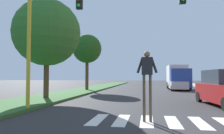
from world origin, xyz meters
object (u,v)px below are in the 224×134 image
object	(u,v)px
traffic_light_gantry	(78,17)
sedan_midblock	(178,83)
tree_mid	(47,33)
truck_box_delivery	(178,77)
tree_far	(87,49)
pedestrian_performer	(147,74)

from	to	relation	value
traffic_light_gantry	sedan_midblock	xyz separation A→B (m)	(6.67, 17.07, -3.54)
tree_mid	truck_box_delivery	distance (m)	18.37
traffic_light_gantry	truck_box_delivery	size ratio (longest dim) A/B	1.36
sedan_midblock	truck_box_delivery	size ratio (longest dim) A/B	0.70
tree_mid	traffic_light_gantry	xyz separation A→B (m)	(3.78, -4.55, -0.33)
truck_box_delivery	tree_far	bearing A→B (deg)	-154.55
pedestrian_performer	truck_box_delivery	size ratio (longest dim) A/B	0.40
traffic_light_gantry	pedestrian_performer	world-z (taller)	traffic_light_gantry
traffic_light_gantry	sedan_midblock	size ratio (longest dim) A/B	1.93
traffic_light_gantry	pedestrian_performer	distance (m)	4.45
sedan_midblock	truck_box_delivery	world-z (taller)	truck_box_delivery
tree_far	traffic_light_gantry	world-z (taller)	tree_far
sedan_midblock	truck_box_delivery	bearing A→B (deg)	81.55
pedestrian_performer	truck_box_delivery	distance (m)	21.18
tree_far	sedan_midblock	distance (m)	11.41
tree_far	sedan_midblock	bearing A→B (deg)	16.18
pedestrian_performer	truck_box_delivery	xyz separation A→B (m)	(3.85, 20.82, -0.03)
pedestrian_performer	sedan_midblock	bearing A→B (deg)	79.29
tree_mid	traffic_light_gantry	world-z (taller)	tree_mid
traffic_light_gantry	truck_box_delivery	distance (m)	20.54
tree_far	truck_box_delivery	world-z (taller)	tree_far
tree_far	truck_box_delivery	xyz separation A→B (m)	(10.59, 5.04, -3.13)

